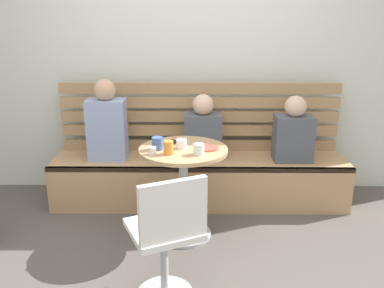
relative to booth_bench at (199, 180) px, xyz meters
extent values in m
plane|color=#514C47|center=(0.00, -1.20, -0.22)|extent=(8.00, 8.00, 0.00)
cube|color=silver|center=(0.00, 0.44, 1.23)|extent=(5.20, 0.10, 2.90)
cube|color=tan|center=(0.00, 0.00, 0.00)|extent=(2.70, 0.52, 0.44)
cube|color=#94734F|center=(0.00, -0.24, 0.20)|extent=(2.70, 0.04, 0.04)
cube|color=#A68157|center=(0.00, 0.24, 0.27)|extent=(2.65, 0.04, 0.10)
cube|color=tan|center=(0.00, 0.24, 0.42)|extent=(2.65, 0.04, 0.10)
cube|color=#A68157|center=(0.00, 0.24, 0.56)|extent=(2.65, 0.04, 0.10)
cube|color=tan|center=(0.00, 0.24, 0.69)|extent=(2.65, 0.04, 0.10)
cube|color=#A68157|center=(0.00, 0.24, 0.83)|extent=(2.65, 0.04, 0.10)
cylinder|color=#ADADB2|center=(-0.13, -0.62, -0.21)|extent=(0.44, 0.44, 0.02)
cylinder|color=#ADADB2|center=(-0.13, -0.62, 0.15)|extent=(0.07, 0.07, 0.69)
cylinder|color=tan|center=(-0.13, -0.62, 0.50)|extent=(0.68, 0.68, 0.03)
cylinder|color=#ADADB2|center=(-0.23, -1.37, 0.00)|extent=(0.05, 0.05, 0.45)
cube|color=white|center=(-0.23, -1.37, 0.25)|extent=(0.53, 0.53, 0.04)
cube|color=white|center=(-0.16, -1.52, 0.45)|extent=(0.38, 0.20, 0.36)
cube|color=#8C9EC6|center=(-0.84, -0.01, 0.49)|extent=(0.34, 0.22, 0.55)
sphere|color=tan|center=(-0.84, -0.01, 0.86)|extent=(0.19, 0.19, 0.19)
cube|color=#4C515B|center=(0.03, 0.03, 0.43)|extent=(0.34, 0.22, 0.41)
sphere|color=#DBB293|center=(0.03, 0.03, 0.72)|extent=(0.19, 0.19, 0.19)
cube|color=#4C515B|center=(0.84, -0.04, 0.43)|extent=(0.34, 0.22, 0.41)
sphere|color=#DBB293|center=(0.84, -0.04, 0.72)|extent=(0.19, 0.19, 0.19)
cylinder|color=#3D5B9E|center=(-0.33, -0.64, 0.57)|extent=(0.08, 0.08, 0.09)
cylinder|color=white|center=(-0.15, -0.61, 0.55)|extent=(0.08, 0.08, 0.07)
cylinder|color=silver|center=(-0.35, -0.76, 0.55)|extent=(0.06, 0.06, 0.05)
cylinder|color=silver|center=(-0.02, -0.76, 0.56)|extent=(0.08, 0.08, 0.08)
cylinder|color=orange|center=(-0.23, -0.75, 0.57)|extent=(0.07, 0.07, 0.10)
cylinder|color=#DB4C42|center=(0.05, -0.62, 0.52)|extent=(0.17, 0.17, 0.01)
cube|color=black|center=(-0.23, -0.48, 0.52)|extent=(0.12, 0.16, 0.01)
camera|label=1|loc=(-0.04, -3.58, 1.49)|focal=38.40mm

